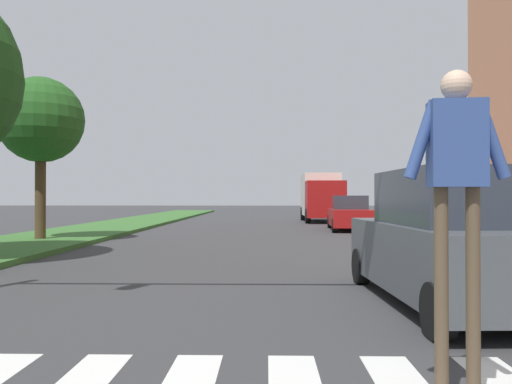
# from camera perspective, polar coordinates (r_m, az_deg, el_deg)

# --- Properties ---
(ground_plane) EXTENTS (140.00, 140.00, 0.00)m
(ground_plane) POSITION_cam_1_polar(r_m,az_deg,el_deg) (26.11, 1.78, -4.03)
(ground_plane) COLOR #38383A
(median_strip) EXTENTS (4.15, 64.00, 0.15)m
(median_strip) POSITION_cam_1_polar(r_m,az_deg,el_deg) (25.37, -16.87, -3.94)
(median_strip) COLOR #386B2D
(median_strip) RESTS_ON ground_plane
(tree_far) EXTENTS (2.94, 2.94, 5.57)m
(tree_far) POSITION_cam_1_polar(r_m,az_deg,el_deg) (19.44, -22.69, 7.26)
(tree_far) COLOR #4C3823
(tree_far) RESTS_ON median_strip
(sidewalk_right) EXTENTS (3.00, 64.00, 0.15)m
(sidewalk_right) POSITION_cam_1_polar(r_m,az_deg,el_deg) (25.72, 21.66, -3.88)
(sidewalk_right) COLOR #9E9991
(sidewalk_right) RESTS_ON ground_plane
(pedestrian_performer) EXTENTS (0.75, 0.27, 2.49)m
(pedestrian_performer) POSITION_cam_1_polar(r_m,az_deg,el_deg) (3.96, 21.30, 0.69)
(pedestrian_performer) COLOR brown
(pedestrian_performer) RESTS_ON ground_plane
(suv_crossing) EXTENTS (2.17, 4.69, 1.97)m
(suv_crossing) POSITION_cam_1_polar(r_m,az_deg,el_deg) (8.04, 20.73, -5.15)
(suv_crossing) COLOR #474C51
(suv_crossing) RESTS_ON ground_plane
(sedan_midblock) EXTENTS (2.16, 4.67, 1.65)m
(sedan_midblock) POSITION_cam_1_polar(r_m,az_deg,el_deg) (25.02, 10.28, -2.41)
(sedan_midblock) COLOR maroon
(sedan_midblock) RESTS_ON ground_plane
(truck_box_delivery) EXTENTS (2.40, 6.20, 3.10)m
(truck_box_delivery) POSITION_cam_1_polar(r_m,az_deg,el_deg) (33.39, 7.24, -0.46)
(truck_box_delivery) COLOR maroon
(truck_box_delivery) RESTS_ON ground_plane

